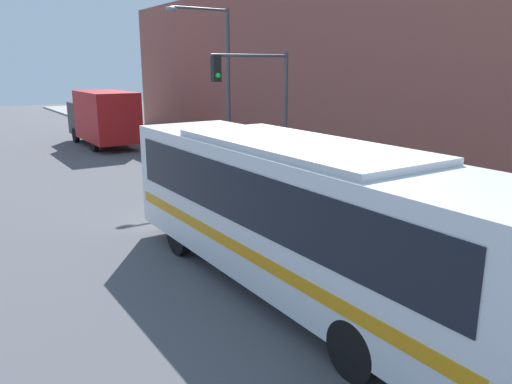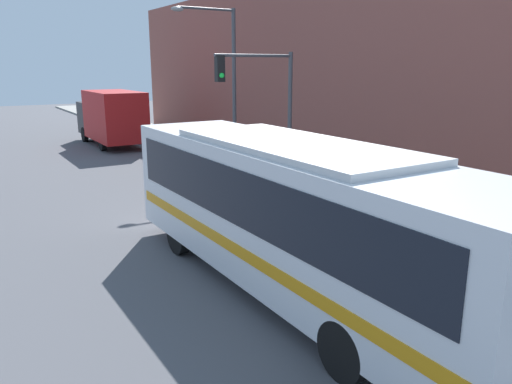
% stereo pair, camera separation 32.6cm
% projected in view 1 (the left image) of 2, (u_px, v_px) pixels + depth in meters
% --- Properties ---
extents(ground_plane, '(120.00, 120.00, 0.00)m').
position_uv_depth(ground_plane, '(401.00, 342.00, 8.55)').
color(ground_plane, '#515156').
extents(sidewalk, '(3.27, 70.00, 0.15)m').
position_uv_depth(sidewalk, '(198.00, 148.00, 28.02)').
color(sidewalk, gray).
rests_on(sidewalk, ground_plane).
extents(building_facade, '(6.00, 31.49, 8.56)m').
position_uv_depth(building_facade, '(300.00, 72.00, 26.78)').
color(building_facade, brown).
rests_on(building_facade, ground_plane).
extents(city_bus, '(2.57, 10.56, 3.17)m').
position_uv_depth(city_bus, '(295.00, 207.00, 10.07)').
color(city_bus, silver).
rests_on(city_bus, ground_plane).
extents(delivery_truck, '(2.41, 6.96, 3.19)m').
position_uv_depth(delivery_truck, '(103.00, 117.00, 28.94)').
color(delivery_truck, '#B21919').
rests_on(delivery_truck, ground_plane).
extents(fire_hydrant, '(0.24, 0.32, 0.75)m').
position_uv_depth(fire_hydrant, '(420.00, 213.00, 14.21)').
color(fire_hydrant, red).
rests_on(fire_hydrant, sidewalk).
extents(traffic_light_pole, '(3.28, 0.35, 4.95)m').
position_uv_depth(traffic_light_pole, '(260.00, 94.00, 18.39)').
color(traffic_light_pole, '#47474C').
rests_on(traffic_light_pole, sidewalk).
extents(street_lamp, '(3.03, 0.28, 6.91)m').
position_uv_depth(street_lamp, '(220.00, 72.00, 22.34)').
color(street_lamp, '#47474C').
rests_on(street_lamp, sidewalk).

